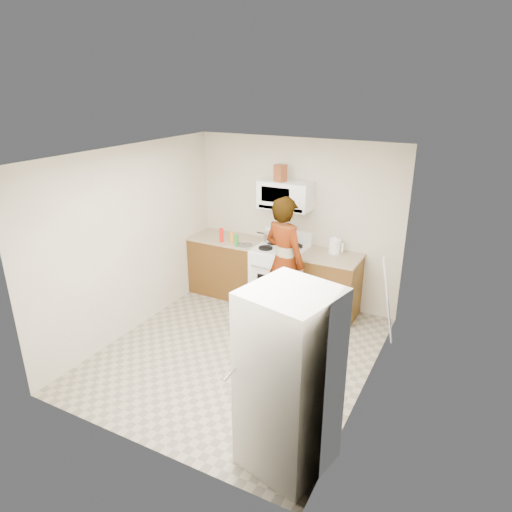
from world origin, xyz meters
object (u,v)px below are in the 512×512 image
Objects in this scene: gas_range at (280,275)px; person at (284,262)px; saucepan at (271,237)px; fridge at (289,381)px; kettle at (335,246)px; microwave at (286,195)px.

gas_range is 0.61× the size of person.
person is 0.81m from saucepan.
person is at bearing 128.06° from fridge.
person is at bearing -139.91° from kettle.
person is 2.56m from fridge.
gas_range is 3.13m from fridge.
microwave is 3.33m from fridge.
person is at bearing -60.50° from gas_range.
microwave is 0.41× the size of person.
gas_range is at bearing -41.25° from person.
gas_range is 0.66× the size of fridge.
saucepan is (-1.60, 2.94, 0.16)m from fridge.
gas_range is 1.49× the size of microwave.
microwave is 3.50× the size of saucepan.
microwave is 0.45× the size of fridge.
fridge is 3.00m from kettle.
saucepan is at bearing -31.73° from person.
saucepan is at bearing 131.35° from fridge.
gas_range is 5.51× the size of kettle.
person is 1.08× the size of fridge.
fridge is at bearing -61.49° from saucepan.
microwave reaches higher than gas_range.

